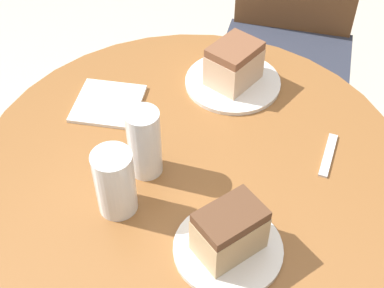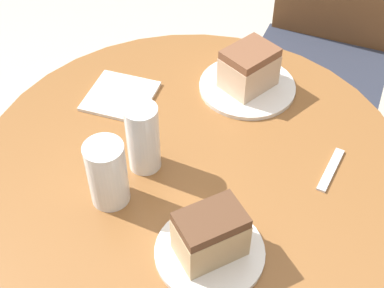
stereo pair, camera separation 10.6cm
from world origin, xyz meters
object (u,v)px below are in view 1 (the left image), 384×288
Objects in this scene: glass_water at (145,146)px; cake_slice_far at (234,64)px; cake_slice_near at (230,231)px; chair at (287,43)px; plate_far at (233,82)px; glass_lemonade at (115,186)px; plate_near at (228,249)px.

cake_slice_far is at bearing 73.77° from glass_water.
cake_slice_near is at bearing -32.48° from glass_water.
chair reaches higher than cake_slice_near.
plate_far is 0.43m from glass_lemonade.
plate_far is 0.46m from cake_slice_near.
cake_slice_near is 0.99× the size of glass_lemonade.
glass_lemonade is at bearing -104.35° from plate_far.
cake_slice_far is 0.93× the size of glass_water.
chair is at bearing 81.54° from glass_water.
chair is at bearing 81.54° from glass_lemonade.
plate_far is 1.49× the size of glass_water.
plate_near is 1.40× the size of glass_lemonade.
cake_slice_far reaches higher than plate_far.
cake_slice_far is (-0.11, 0.44, 0.00)m from cake_slice_near.
plate_near is at bearing 0.00° from cake_slice_near.
glass_lemonade reaches higher than cake_slice_near.
glass_lemonade is (-0.15, -1.01, 0.33)m from chair.
plate_far is at bearing -98.61° from chair.
glass_lemonade is at bearing -104.35° from cake_slice_far.
plate_far is at bearing 104.50° from plate_near.
glass_water reaches higher than cake_slice_far.
chair reaches higher than glass_lemonade.
glass_lemonade is (-0.22, 0.03, 0.05)m from plate_near.
glass_water reaches higher than glass_lemonade.
glass_water is (-0.13, -0.91, 0.34)m from chair.
cake_slice_near is at bearing -7.30° from glass_lemonade.
glass_lemonade is 0.92× the size of glass_water.
plate_near is 0.25m from glass_water.
chair reaches higher than plate_far.
plate_far is (-0.04, -0.59, 0.27)m from chair.
cake_slice_far is (-0.04, -0.59, 0.33)m from chair.
cake_slice_near is 0.46m from cake_slice_far.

